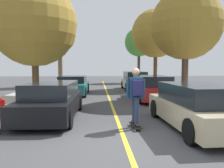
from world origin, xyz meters
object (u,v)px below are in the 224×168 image
(parked_car_right_near, at_px, (151,88))
(skateboard, at_px, (135,125))
(street_tree_right_far, at_px, (139,42))
(street_tree_right_near, at_px, (156,33))
(parked_car_left_near, at_px, (73,85))
(parked_car_right_far, at_px, (135,81))
(street_tree_left_near, at_px, (60,37))
(parked_car_right_nearest, at_px, (197,106))
(street_tree_left_nearest, at_px, (34,24))
(streetlamp, at_px, (185,43))
(fire_hydrant, at_px, (2,108))
(street_tree_right_nearest, at_px, (186,25))
(skateboarder, at_px, (136,93))
(parked_car_left_nearest, at_px, (52,100))

(parked_car_right_near, bearing_deg, skateboard, -107.69)
(street_tree_right_far, bearing_deg, street_tree_right_near, -90.00)
(parked_car_right_near, bearing_deg, parked_car_left_near, 150.68)
(skateboard, bearing_deg, parked_car_right_far, 80.73)
(street_tree_left_near, relative_size, street_tree_right_far, 0.95)
(parked_car_right_nearest, bearing_deg, parked_car_right_far, 90.00)
(street_tree_left_nearest, bearing_deg, streetlamp, -5.51)
(parked_car_right_nearest, distance_m, parked_car_right_near, 5.93)
(parked_car_right_near, xyz_separation_m, fire_hydrant, (-6.15, -4.93, -0.19))
(street_tree_right_far, bearing_deg, parked_car_left_near, -120.19)
(street_tree_right_nearest, xyz_separation_m, skateboarder, (-3.69, -5.61, -3.07))
(parked_car_right_near, xyz_separation_m, streetlamp, (1.75, -0.39, 2.45))
(parked_car_left_near, height_order, parked_car_right_far, parked_car_right_far)
(parked_car_left_nearest, distance_m, parked_car_left_near, 6.90)
(street_tree_right_far, height_order, fire_hydrant, street_tree_right_far)
(street_tree_left_nearest, xyz_separation_m, fire_hydrant, (0.32, -5.34, -3.72))
(parked_car_left_near, xyz_separation_m, parked_car_right_near, (4.65, -2.61, 0.06))
(streetlamp, distance_m, skateboarder, 6.90)
(parked_car_left_nearest, distance_m, fire_hydrant, 1.64)
(parked_car_right_nearest, height_order, fire_hydrant, parked_car_right_nearest)
(parked_car_left_nearest, relative_size, street_tree_right_near, 0.68)
(street_tree_right_far, height_order, skateboard, street_tree_right_far)
(street_tree_left_nearest, bearing_deg, parked_car_right_nearest, -44.39)
(street_tree_right_nearest, distance_m, street_tree_right_near, 6.45)
(parked_car_right_nearest, bearing_deg, parked_car_left_near, 118.57)
(street_tree_right_near, bearing_deg, parked_car_right_nearest, -98.57)
(parked_car_left_near, xyz_separation_m, street_tree_right_nearest, (6.48, -2.90, 3.53))
(parked_car_left_near, xyz_separation_m, fire_hydrant, (-1.50, -7.55, -0.13))
(street_tree_right_nearest, bearing_deg, street_tree_right_far, 90.00)
(streetlamp, bearing_deg, skateboard, -123.47)
(parked_car_right_nearest, height_order, street_tree_right_far, street_tree_right_far)
(parked_car_left_nearest, bearing_deg, fire_hydrant, -156.60)
(parked_car_left_nearest, xyz_separation_m, street_tree_right_near, (6.48, 10.44, 3.96))
(parked_car_right_far, distance_m, street_tree_right_nearest, 7.04)
(parked_car_right_near, distance_m, skateboard, 6.18)
(parked_car_right_nearest, bearing_deg, fire_hydrant, 170.77)
(street_tree_left_near, xyz_separation_m, streetlamp, (8.23, -9.37, -1.47))
(parked_car_right_near, xyz_separation_m, street_tree_left_nearest, (-6.48, 0.41, 3.53))
(parked_car_right_far, bearing_deg, street_tree_left_nearest, -141.32)
(street_tree_left_near, bearing_deg, skateboard, -72.75)
(street_tree_left_near, xyz_separation_m, skateboard, (4.61, -14.84, -4.50))
(parked_car_left_near, distance_m, street_tree_right_near, 8.39)
(street_tree_right_nearest, bearing_deg, parked_car_left_near, 155.90)
(street_tree_left_nearest, distance_m, street_tree_right_far, 15.72)
(parked_car_right_far, relative_size, street_tree_right_far, 0.68)
(parked_car_right_near, relative_size, parked_car_right_far, 1.05)
(parked_car_right_nearest, bearing_deg, streetlamp, 72.49)
(street_tree_right_nearest, bearing_deg, parked_car_right_near, 171.17)
(parked_car_right_far, distance_m, skateboarder, 11.64)
(parked_car_left_near, height_order, street_tree_left_near, street_tree_left_near)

